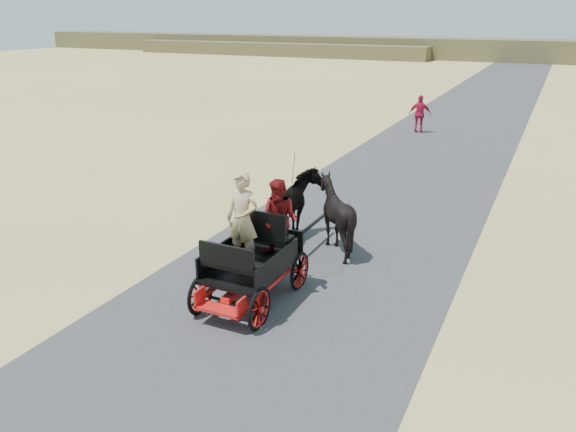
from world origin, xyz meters
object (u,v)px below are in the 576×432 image
at_px(carriage, 252,282).
at_px(horse_left, 293,208).
at_px(pedestrian, 420,114).
at_px(horse_right, 336,215).

bearing_deg(carriage, horse_left, 100.39).
bearing_deg(horse_left, pedestrian, -88.66).
relative_size(horse_left, pedestrian, 1.16).
relative_size(horse_right, pedestrian, 0.98).
distance_m(carriage, pedestrian, 17.51).
xyz_separation_m(carriage, pedestrian, (-0.89, 17.48, 0.50)).
relative_size(carriage, horse_right, 1.41).
bearing_deg(horse_left, carriage, 100.39).
xyz_separation_m(horse_right, pedestrian, (-1.44, 14.48, 0.01)).
xyz_separation_m(carriage, horse_left, (-0.55, 3.00, 0.49)).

